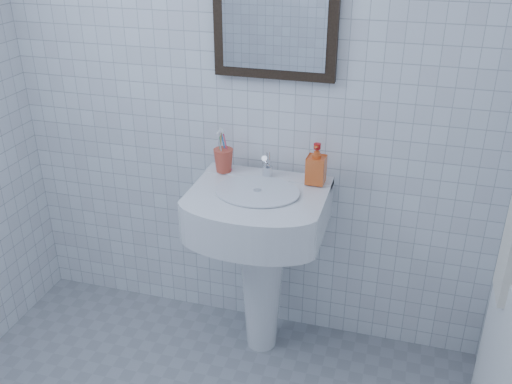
% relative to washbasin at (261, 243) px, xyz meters
% --- Properties ---
extents(wall_back, '(2.20, 0.02, 2.50)m').
position_rel_washbasin_xyz_m(wall_back, '(-0.12, 0.21, 0.68)').
color(wall_back, silver).
rests_on(wall_back, ground).
extents(washbasin, '(0.55, 0.40, 0.85)m').
position_rel_washbasin_xyz_m(washbasin, '(0.00, 0.00, 0.00)').
color(washbasin, white).
rests_on(washbasin, ground).
extents(faucet, '(0.05, 0.10, 0.11)m').
position_rel_washbasin_xyz_m(faucet, '(-0.00, 0.10, 0.32)').
color(faucet, silver).
rests_on(faucet, washbasin).
extents(toothbrush_cup, '(0.10, 0.10, 0.10)m').
position_rel_washbasin_xyz_m(toothbrush_cup, '(-0.19, 0.10, 0.32)').
color(toothbrush_cup, '#CD4832').
rests_on(toothbrush_cup, washbasin).
extents(soap_dispenser, '(0.08, 0.08, 0.17)m').
position_rel_washbasin_xyz_m(soap_dispenser, '(0.21, 0.10, 0.36)').
color(soap_dispenser, red).
rests_on(soap_dispenser, washbasin).
extents(hand_towel, '(0.03, 0.16, 0.38)m').
position_rel_washbasin_xyz_m(hand_towel, '(0.92, -0.27, 0.30)').
color(hand_towel, white).
rests_on(hand_towel, towel_ring).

